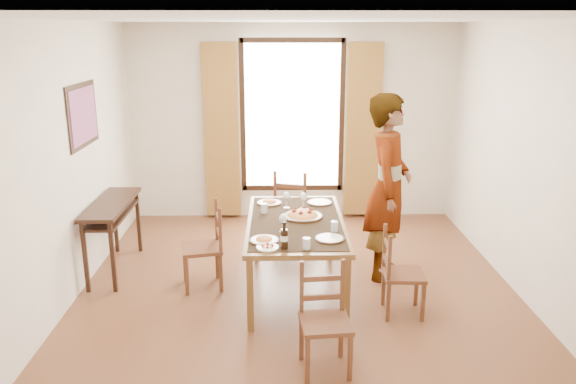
{
  "coord_description": "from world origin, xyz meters",
  "views": [
    {
      "loc": [
        -0.21,
        -5.27,
        2.62
      ],
      "look_at": [
        -0.1,
        0.27,
        1.0
      ],
      "focal_mm": 35.0,
      "sensor_mm": 36.0,
      "label": 1
    }
  ],
  "objects_px": {
    "dining_table": "(296,227)",
    "man": "(388,188)",
    "console_table": "(112,212)",
    "pasta_platter": "(303,213)"
  },
  "relations": [
    {
      "from": "dining_table",
      "to": "pasta_platter",
      "type": "height_order",
      "value": "pasta_platter"
    },
    {
      "from": "dining_table",
      "to": "pasta_platter",
      "type": "bearing_deg",
      "value": 53.5
    },
    {
      "from": "console_table",
      "to": "pasta_platter",
      "type": "relative_size",
      "value": 3.0
    },
    {
      "from": "dining_table",
      "to": "pasta_platter",
      "type": "xyz_separation_m",
      "value": [
        0.07,
        0.1,
        0.11
      ]
    },
    {
      "from": "dining_table",
      "to": "man",
      "type": "height_order",
      "value": "man"
    },
    {
      "from": "man",
      "to": "pasta_platter",
      "type": "height_order",
      "value": "man"
    },
    {
      "from": "dining_table",
      "to": "man",
      "type": "relative_size",
      "value": 0.89
    },
    {
      "from": "console_table",
      "to": "pasta_platter",
      "type": "height_order",
      "value": "pasta_platter"
    },
    {
      "from": "console_table",
      "to": "dining_table",
      "type": "xyz_separation_m",
      "value": [
        2.0,
        -0.53,
        0.01
      ]
    },
    {
      "from": "man",
      "to": "pasta_platter",
      "type": "bearing_deg",
      "value": 122.91
    }
  ]
}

